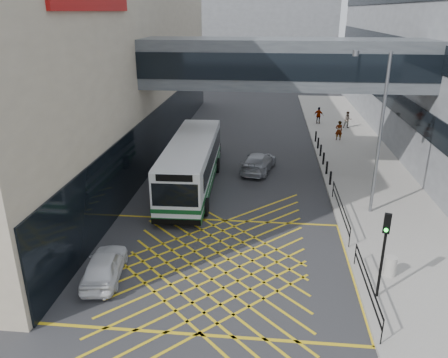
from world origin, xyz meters
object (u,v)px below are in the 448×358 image
(bus, at_px, (192,163))
(street_lamp, at_px, (378,125))
(litter_bin, at_px, (391,266))
(pedestrian_c, at_px, (319,115))
(pedestrian_a, at_px, (339,131))
(car_white, at_px, (104,265))
(pedestrian_b, at_px, (348,120))
(car_dark, at_px, (210,151))
(car_silver, at_px, (258,161))
(traffic_light, at_px, (384,244))

(bus, bearing_deg, street_lamp, -15.95)
(street_lamp, bearing_deg, litter_bin, -98.57)
(pedestrian_c, bearing_deg, bus, 78.47)
(pedestrian_a, bearing_deg, car_white, 54.27)
(bus, relative_size, pedestrian_b, 7.23)
(car_dark, distance_m, car_silver, 4.26)
(street_lamp, height_order, pedestrian_c, street_lamp)
(traffic_light, bearing_deg, car_dark, 137.79)
(car_dark, distance_m, pedestrian_b, 15.69)
(car_dark, bearing_deg, pedestrian_c, -131.06)
(litter_bin, bearing_deg, street_lamp, 87.20)
(bus, bearing_deg, car_dark, 85.11)
(pedestrian_b, bearing_deg, car_silver, -126.97)
(street_lamp, xyz_separation_m, litter_bin, (-0.31, -6.36, -4.50))
(litter_bin, bearing_deg, pedestrian_c, 90.79)
(bus, height_order, car_white, bus)
(car_dark, height_order, pedestrian_b, pedestrian_b)
(street_lamp, bearing_deg, car_dark, 133.63)
(car_white, distance_m, pedestrian_c, 30.31)
(pedestrian_a, bearing_deg, traffic_light, 80.05)
(car_white, bearing_deg, litter_bin, 178.51)
(pedestrian_b, xyz_separation_m, pedestrian_c, (-2.55, 1.58, 0.02))
(litter_bin, height_order, pedestrian_b, pedestrian_b)
(car_dark, bearing_deg, traffic_light, 114.72)
(bus, bearing_deg, traffic_light, -50.95)
(car_dark, relative_size, street_lamp, 0.50)
(car_white, height_order, car_dark, car_dark)
(car_dark, xyz_separation_m, litter_bin, (9.63, -14.88, -0.09))
(traffic_light, xyz_separation_m, pedestrian_c, (0.52, 28.42, -1.56))
(car_white, height_order, car_silver, car_silver)
(pedestrian_c, bearing_deg, traffic_light, 105.90)
(street_lamp, xyz_separation_m, pedestrian_a, (0.44, 14.52, -4.09))
(car_white, distance_m, pedestrian_a, 25.50)
(bus, xyz_separation_m, street_lamp, (10.30, -2.68, 3.38))
(litter_bin, xyz_separation_m, pedestrian_c, (-0.37, 26.78, 0.38))
(car_white, bearing_deg, pedestrian_c, -119.80)
(car_white, bearing_deg, pedestrian_a, -127.23)
(car_dark, distance_m, pedestrian_c, 15.08)
(car_white, height_order, street_lamp, street_lamp)
(litter_bin, bearing_deg, pedestrian_a, 87.93)
(pedestrian_a, bearing_deg, street_lamp, 82.47)
(car_silver, height_order, street_lamp, street_lamp)
(car_silver, relative_size, litter_bin, 5.27)
(bus, distance_m, litter_bin, 13.52)
(bus, distance_m, street_lamp, 11.17)
(pedestrian_b, bearing_deg, car_dark, -142.68)
(car_white, relative_size, pedestrian_b, 2.47)
(car_dark, bearing_deg, pedestrian_b, -142.03)
(car_dark, xyz_separation_m, traffic_light, (8.75, -16.53, 1.85))
(litter_bin, bearing_deg, traffic_light, -118.35)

